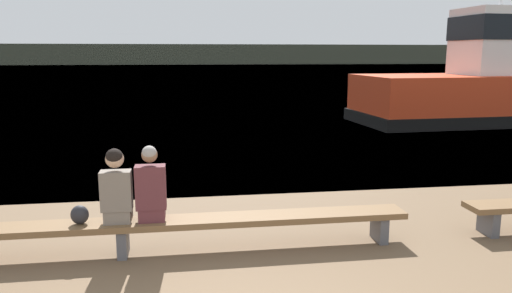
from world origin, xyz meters
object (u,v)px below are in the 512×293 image
person_left (116,189)px  person_right (151,188)px  tugboat_red (493,87)px  shopping_bag (80,215)px  bench_main (122,227)px

person_left → person_right: (0.42, 0.00, -0.01)m
person_left → tugboat_red: tugboat_red is taller
person_left → shopping_bag: size_ratio=3.98×
person_left → person_right: bearing=0.2°
bench_main → person_right: size_ratio=7.65×
bench_main → tugboat_red: size_ratio=0.73×
person_left → tugboat_red: 16.58m
person_right → tugboat_red: (11.95, 11.03, 0.44)m
person_right → tugboat_red: tugboat_red is taller
bench_main → person_right: person_right is taller
shopping_bag → bench_main: bearing=0.2°
shopping_bag → tugboat_red: 16.94m
person_right → shopping_bag: size_ratio=4.08×
shopping_bag → tugboat_red: tugboat_red is taller
bench_main → shopping_bag: 0.54m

